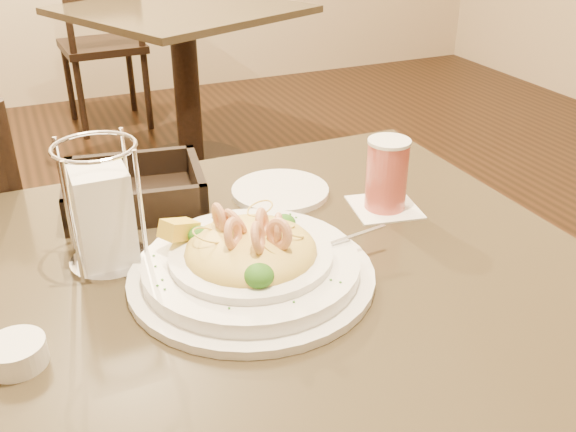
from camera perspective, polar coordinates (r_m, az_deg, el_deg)
name	(u,v)px	position (r m, az deg, el deg)	size (l,w,h in m)	color
main_table	(293,395)	(1.09, 0.44, -15.61)	(0.90, 0.90, 0.77)	black
background_table	(185,61)	(3.08, -9.17, 13.45)	(1.19, 1.19, 0.77)	black
dining_chair_far	(103,39)	(3.73, -16.15, 14.86)	(0.44, 0.44, 0.93)	black
pasta_bowl	(251,260)	(0.91, -3.32, -3.95)	(0.39, 0.35, 0.11)	white
drink_glass	(387,175)	(1.10, 8.77, 3.62)	(0.13, 0.13, 0.13)	white
bread_basket	(135,193)	(1.15, -13.43, 2.00)	(0.26, 0.22, 0.06)	black
napkin_caddy	(104,214)	(0.96, -16.05, 0.19)	(0.12, 0.12, 0.19)	silver
side_plate	(280,191)	(1.16, -0.70, 2.23)	(0.18, 0.18, 0.01)	white
butter_ramekin	(16,354)	(0.83, -23.01, -11.19)	(0.07, 0.07, 0.03)	white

